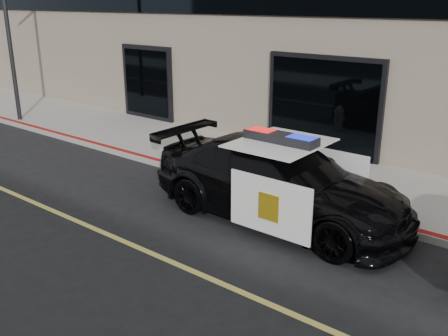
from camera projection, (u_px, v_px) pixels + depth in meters
The scene contains 5 objects.
ground at pixel (177, 264), 8.49m from camera, with size 120.00×120.00×0.00m, color black.
sidewalk_n at pixel (323, 178), 12.36m from camera, with size 60.00×3.50×0.15m, color gray.
police_car at pixel (279, 181), 10.04m from camera, with size 2.52×5.52×1.81m.
fire_hydrant at pixel (240, 157), 12.41m from camera, with size 0.38×0.53×0.85m.
street_light at pixel (7, 36), 17.10m from camera, with size 0.15×1.35×5.31m.
Camera 1 is at (5.31, -5.38, 4.28)m, focal length 40.00 mm.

